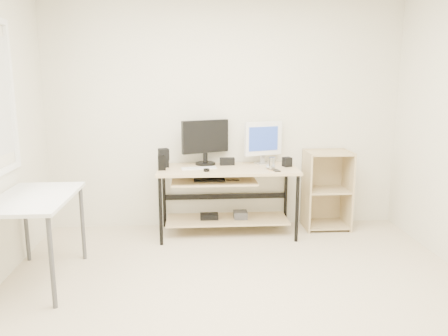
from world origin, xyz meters
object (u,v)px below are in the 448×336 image
object	(u,v)px
side_table	(34,206)
white_imac	(263,140)
black_monitor	(205,139)
audio_controller	(162,163)
desk	(225,187)
shelf_unit	(326,189)

from	to	relation	value
side_table	white_imac	size ratio (longest dim) A/B	2.09
black_monitor	audio_controller	bearing A→B (deg)	-171.76
desk	black_monitor	size ratio (longest dim) A/B	2.86
side_table	shelf_unit	size ratio (longest dim) A/B	1.11
desk	black_monitor	world-z (taller)	black_monitor
shelf_unit	side_table	bearing A→B (deg)	-156.67
desk	white_imac	world-z (taller)	white_imac
side_table	white_imac	distance (m)	2.47
black_monitor	white_imac	xyz separation A→B (m)	(0.65, -0.01, -0.01)
black_monitor	audio_controller	size ratio (longest dim) A/B	3.30
side_table	black_monitor	bearing A→B (deg)	40.99
audio_controller	side_table	bearing A→B (deg)	-142.63
side_table	white_imac	xyz separation A→B (m)	(2.10, 1.25, 0.36)
white_imac	shelf_unit	bearing A→B (deg)	-20.64
white_imac	desk	bearing A→B (deg)	-174.72
black_monitor	white_imac	bearing A→B (deg)	-22.99
desk	white_imac	bearing A→B (deg)	23.45
desk	black_monitor	bearing A→B (deg)	136.42
black_monitor	shelf_unit	bearing A→B (deg)	-24.06
desk	shelf_unit	size ratio (longest dim) A/B	1.67
desk	audio_controller	world-z (taller)	audio_controller
side_table	shelf_unit	distance (m)	3.09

